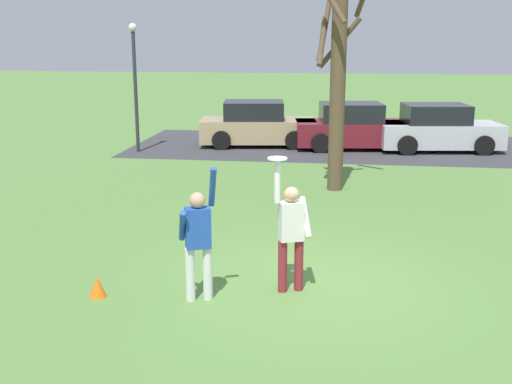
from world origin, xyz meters
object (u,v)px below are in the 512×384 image
at_px(person_catcher, 291,230).
at_px(parked_car_tan, 257,125).
at_px(frisbee_disc, 277,158).
at_px(parked_car_silver, 438,129).
at_px(bare_tree_tall, 338,74).
at_px(parked_car_maroon, 354,128).
at_px(lamppost_by_lot, 135,75).
at_px(field_cone_orange, 98,287).
at_px(person_defender, 198,237).

relative_size(person_catcher, parked_car_tan, 0.48).
height_order(person_catcher, frisbee_disc, frisbee_disc).
height_order(person_catcher, parked_car_silver, person_catcher).
bearing_deg(frisbee_disc, bare_tree_tall, 83.61).
relative_size(parked_car_tan, parked_car_maroon, 1.00).
xyz_separation_m(parked_car_tan, parked_car_maroon, (3.45, -0.14, 0.00)).
xyz_separation_m(parked_car_maroon, bare_tree_tall, (-0.54, -6.28, 2.20)).
distance_m(person_catcher, parked_car_maroon, 13.13).
bearing_deg(frisbee_disc, lamppost_by_lot, 117.60).
height_order(parked_car_tan, field_cone_orange, parked_car_tan).
distance_m(person_defender, lamppost_by_lot, 12.95).
relative_size(bare_tree_tall, field_cone_orange, 19.04).
relative_size(parked_car_silver, bare_tree_tall, 0.71).
relative_size(person_catcher, frisbee_disc, 7.22).
relative_size(person_catcher, bare_tree_tall, 0.34).
height_order(bare_tree_tall, lamppost_by_lot, bare_tree_tall).
bearing_deg(field_cone_orange, parked_car_silver, 63.50).
xyz_separation_m(parked_car_tan, parked_car_silver, (6.31, -0.18, 0.00)).
xyz_separation_m(parked_car_maroon, field_cone_orange, (-3.96, -13.72, -0.57)).
relative_size(person_defender, parked_car_tan, 0.47).
xyz_separation_m(person_catcher, parked_car_silver, (3.96, 13.04, -0.25)).
relative_size(parked_car_silver, field_cone_orange, 13.45).
height_order(person_catcher, bare_tree_tall, bare_tree_tall).
xyz_separation_m(person_catcher, parked_car_tan, (-2.35, 13.22, -0.25)).
height_order(person_catcher, field_cone_orange, person_catcher).
bearing_deg(bare_tree_tall, parked_car_tan, 114.40).
relative_size(parked_car_tan, field_cone_orange, 13.45).
xyz_separation_m(bare_tree_tall, lamppost_by_lot, (-6.75, 4.56, -0.34)).
xyz_separation_m(bare_tree_tall, field_cone_orange, (-3.42, -7.44, -2.77)).
relative_size(frisbee_disc, parked_car_tan, 0.07).
xyz_separation_m(frisbee_disc, parked_car_tan, (-2.14, 13.30, -1.37)).
bearing_deg(bare_tree_tall, person_catcher, -94.72).
relative_size(person_catcher, field_cone_orange, 6.50).
bearing_deg(lamppost_by_lot, parked_car_maroon, 13.24).
relative_size(person_defender, bare_tree_tall, 0.34).
distance_m(parked_car_tan, field_cone_orange, 13.88).
bearing_deg(parked_car_tan, field_cone_orange, -99.79).
bearing_deg(parked_car_tan, parked_car_maroon, -10.00).
bearing_deg(person_defender, parked_car_tan, 72.51).
bearing_deg(person_defender, field_cone_orange, 162.42).
height_order(bare_tree_tall, field_cone_orange, bare_tree_tall).
xyz_separation_m(person_defender, parked_car_maroon, (2.41, 13.61, -0.25)).
distance_m(parked_car_tan, bare_tree_tall, 7.38).
height_order(person_defender, field_cone_orange, person_defender).
xyz_separation_m(frisbee_disc, bare_tree_tall, (0.77, 6.89, 0.83)).
height_order(frisbee_disc, parked_car_maroon, frisbee_disc).
xyz_separation_m(parked_car_silver, lamppost_by_lot, (-10.15, -1.68, 1.86)).
bearing_deg(person_catcher, lamppost_by_lot, -83.19).
distance_m(person_defender, parked_car_tan, 13.79).
bearing_deg(frisbee_disc, field_cone_orange, -168.15).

